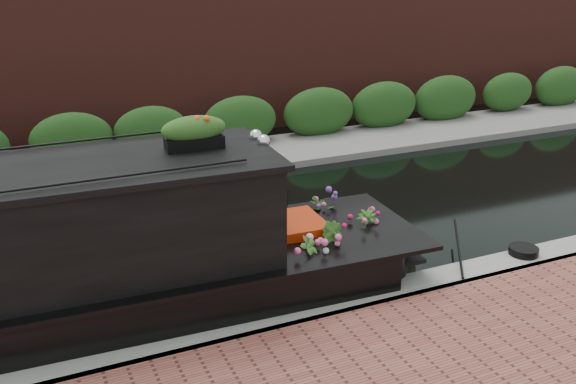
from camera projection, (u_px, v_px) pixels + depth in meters
name	position (u px, v px, depth m)	size (l,w,h in m)	color
ground	(228.00, 235.00, 11.70)	(80.00, 80.00, 0.00)	black
near_bank_coping	(306.00, 324.00, 8.88)	(40.00, 0.60, 0.50)	gray
far_bank_path	(170.00, 169.00, 15.29)	(40.00, 2.40, 0.34)	slate
far_hedge	(161.00, 158.00, 16.06)	(40.00, 1.10, 2.80)	#1C4115
far_brick_wall	(143.00, 138.00, 17.85)	(40.00, 1.00, 8.00)	#51221B
rope_fender	(400.00, 246.00, 10.80)	(0.40, 0.40, 0.41)	olive
coiled_mooring_rope	(524.00, 251.00, 10.37)	(0.47, 0.47, 0.12)	black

